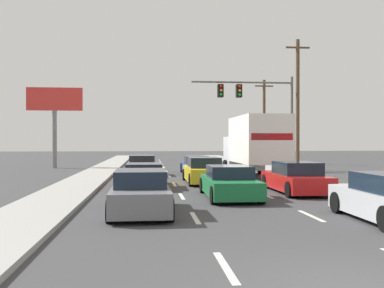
{
  "coord_description": "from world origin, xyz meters",
  "views": [
    {
      "loc": [
        -3.03,
        -6.09,
        2.17
      ],
      "look_at": [
        -0.58,
        18.68,
        2.03
      ],
      "focal_mm": 41.94,
      "sensor_mm": 36.0,
      "label": 1
    }
  ],
  "objects_px": {
    "car_green": "(229,183)",
    "traffic_signal_mast": "(251,100)",
    "car_orange": "(142,166)",
    "car_red": "(296,178)",
    "car_gray": "(140,193)",
    "roadside_billboard": "(55,110)",
    "car_blue": "(196,166)",
    "utility_pole_far": "(264,120)",
    "car_yellow": "(203,171)",
    "car_maroon": "(144,176)",
    "utility_pole_mid": "(298,103)",
    "box_truck": "(255,144)"
  },
  "relations": [
    {
      "from": "car_red",
      "to": "car_green",
      "type": "bearing_deg",
      "value": -154.44
    },
    {
      "from": "car_gray",
      "to": "roadside_billboard",
      "type": "distance_m",
      "value": 25.28
    },
    {
      "from": "box_truck",
      "to": "car_orange",
      "type": "bearing_deg",
      "value": 157.11
    },
    {
      "from": "car_blue",
      "to": "utility_pole_far",
      "type": "relative_size",
      "value": 0.55
    },
    {
      "from": "roadside_billboard",
      "to": "car_red",
      "type": "bearing_deg",
      "value": -53.95
    },
    {
      "from": "car_yellow",
      "to": "car_orange",
      "type": "bearing_deg",
      "value": 119.21
    },
    {
      "from": "car_green",
      "to": "utility_pole_far",
      "type": "relative_size",
      "value": 0.56
    },
    {
      "from": "utility_pole_mid",
      "to": "car_yellow",
      "type": "bearing_deg",
      "value": -131.63
    },
    {
      "from": "box_truck",
      "to": "car_red",
      "type": "relative_size",
      "value": 1.65
    },
    {
      "from": "car_orange",
      "to": "utility_pole_mid",
      "type": "xyz_separation_m",
      "value": [
        11.53,
        3.41,
        4.43
      ]
    },
    {
      "from": "car_gray",
      "to": "car_green",
      "type": "bearing_deg",
      "value": 45.25
    },
    {
      "from": "traffic_signal_mast",
      "to": "utility_pole_mid",
      "type": "relative_size",
      "value": 0.79
    },
    {
      "from": "car_gray",
      "to": "car_yellow",
      "type": "bearing_deg",
      "value": 72.04
    },
    {
      "from": "car_red",
      "to": "car_orange",
      "type": "bearing_deg",
      "value": 121.97
    },
    {
      "from": "car_yellow",
      "to": "roadside_billboard",
      "type": "bearing_deg",
      "value": 126.34
    },
    {
      "from": "car_orange",
      "to": "car_green",
      "type": "relative_size",
      "value": 1.01
    },
    {
      "from": "car_gray",
      "to": "utility_pole_far",
      "type": "distance_m",
      "value": 31.79
    },
    {
      "from": "traffic_signal_mast",
      "to": "car_yellow",
      "type": "bearing_deg",
      "value": -116.48
    },
    {
      "from": "car_orange",
      "to": "car_green",
      "type": "distance_m",
      "value": 12.61
    },
    {
      "from": "box_truck",
      "to": "car_maroon",
      "type": "bearing_deg",
      "value": -143.35
    },
    {
      "from": "utility_pole_mid",
      "to": "traffic_signal_mast",
      "type": "bearing_deg",
      "value": 173.42
    },
    {
      "from": "car_maroon",
      "to": "car_red",
      "type": "xyz_separation_m",
      "value": [
        6.42,
        -2.92,
        0.06
      ]
    },
    {
      "from": "car_green",
      "to": "utility_pole_far",
      "type": "height_order",
      "value": "utility_pole_far"
    },
    {
      "from": "car_gray",
      "to": "car_red",
      "type": "xyz_separation_m",
      "value": [
        6.46,
        4.86,
        -0.01
      ]
    },
    {
      "from": "car_orange",
      "to": "roadside_billboard",
      "type": "bearing_deg",
      "value": 130.69
    },
    {
      "from": "car_green",
      "to": "traffic_signal_mast",
      "type": "bearing_deg",
      "value": 73.89
    },
    {
      "from": "car_maroon",
      "to": "car_green",
      "type": "bearing_deg",
      "value": -53.31
    },
    {
      "from": "car_yellow",
      "to": "utility_pole_mid",
      "type": "xyz_separation_m",
      "value": [
        8.25,
        9.28,
        4.42
      ]
    },
    {
      "from": "car_orange",
      "to": "car_red",
      "type": "distance_m",
      "value": 12.52
    },
    {
      "from": "car_blue",
      "to": "utility_pole_far",
      "type": "height_order",
      "value": "utility_pole_far"
    },
    {
      "from": "car_gray",
      "to": "roadside_billboard",
      "type": "xyz_separation_m",
      "value": [
        -7.34,
        23.83,
        4.15
      ]
    },
    {
      "from": "car_gray",
      "to": "car_blue",
      "type": "height_order",
      "value": "car_gray"
    },
    {
      "from": "car_orange",
      "to": "utility_pole_far",
      "type": "bearing_deg",
      "value": 49.84
    },
    {
      "from": "traffic_signal_mast",
      "to": "roadside_billboard",
      "type": "relative_size",
      "value": 1.17
    },
    {
      "from": "car_gray",
      "to": "car_yellow",
      "type": "relative_size",
      "value": 0.91
    },
    {
      "from": "car_orange",
      "to": "car_red",
      "type": "bearing_deg",
      "value": -58.03
    },
    {
      "from": "utility_pole_far",
      "to": "car_gray",
      "type": "bearing_deg",
      "value": -111.5
    },
    {
      "from": "car_maroon",
      "to": "roadside_billboard",
      "type": "relative_size",
      "value": 0.71
    },
    {
      "from": "car_red",
      "to": "traffic_signal_mast",
      "type": "height_order",
      "value": "traffic_signal_mast"
    },
    {
      "from": "car_gray",
      "to": "car_green",
      "type": "height_order",
      "value": "car_gray"
    },
    {
      "from": "car_blue",
      "to": "traffic_signal_mast",
      "type": "distance_m",
      "value": 7.22
    },
    {
      "from": "car_blue",
      "to": "car_red",
      "type": "height_order",
      "value": "car_red"
    },
    {
      "from": "car_orange",
      "to": "car_blue",
      "type": "distance_m",
      "value": 3.69
    },
    {
      "from": "car_yellow",
      "to": "car_red",
      "type": "bearing_deg",
      "value": -54.84
    },
    {
      "from": "car_blue",
      "to": "traffic_signal_mast",
      "type": "xyz_separation_m",
      "value": [
        4.48,
        3.07,
        4.75
      ]
    },
    {
      "from": "car_gray",
      "to": "traffic_signal_mast",
      "type": "relative_size",
      "value": 0.55
    },
    {
      "from": "car_orange",
      "to": "car_gray",
      "type": "bearing_deg",
      "value": -89.39
    },
    {
      "from": "car_blue",
      "to": "utility_pole_mid",
      "type": "height_order",
      "value": "utility_pole_mid"
    },
    {
      "from": "car_maroon",
      "to": "car_gray",
      "type": "bearing_deg",
      "value": -90.35
    },
    {
      "from": "roadside_billboard",
      "to": "utility_pole_mid",
      "type": "bearing_deg",
      "value": -14.78
    }
  ]
}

